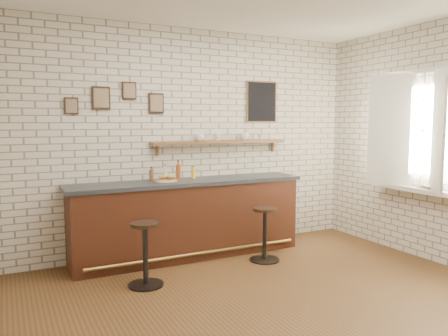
{
  "coord_description": "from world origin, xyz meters",
  "views": [
    {
      "loc": [
        -2.29,
        -3.5,
        1.76
      ],
      "look_at": [
        -0.06,
        0.9,
        1.24
      ],
      "focal_mm": 35.0,
      "sensor_mm": 36.0,
      "label": 1
    }
  ],
  "objects": [
    {
      "name": "ground",
      "position": [
        0.0,
        0.0,
        0.0
      ],
      "size": [
        5.0,
        5.0,
        0.0
      ],
      "primitive_type": "plane",
      "color": "brown",
      "rests_on": "ground"
    },
    {
      "name": "bitters_bottle_white",
      "position": [
        -0.45,
        1.82,
        1.09
      ],
      "size": [
        0.05,
        0.05,
        0.21
      ],
      "color": "silver",
      "rests_on": "bar_counter"
    },
    {
      "name": "wall_shelf",
      "position": [
        0.4,
        1.9,
        1.48
      ],
      "size": [
        2.0,
        0.18,
        0.18
      ],
      "color": "brown",
      "rests_on": "ground"
    },
    {
      "name": "shelf_cup_a",
      "position": [
        0.08,
        1.9,
        1.55
      ],
      "size": [
        0.15,
        0.15,
        0.1
      ],
      "primitive_type": "imported",
      "rotation": [
        0.0,
        0.0,
        0.23
      ],
      "color": "white",
      "rests_on": "wall_shelf"
    },
    {
      "name": "bar_stool_left",
      "position": [
        -0.99,
        0.94,
        0.37
      ],
      "size": [
        0.39,
        0.39,
        0.69
      ],
      "color": "black",
      "rests_on": "ground"
    },
    {
      "name": "condiment_bottle_yellow",
      "position": [
        -0.05,
        1.82,
        1.08
      ],
      "size": [
        0.05,
        0.05,
        0.17
      ],
      "color": "gold",
      "rests_on": "bar_counter"
    },
    {
      "name": "book_lower",
      "position": [
        2.38,
        0.21,
        0.94
      ],
      "size": [
        0.2,
        0.23,
        0.02
      ],
      "primitive_type": "imported",
      "rotation": [
        0.0,
        0.0,
        -0.26
      ],
      "color": "tan",
      "rests_on": "window_sill"
    },
    {
      "name": "bar_counter",
      "position": [
        -0.17,
        1.7,
        0.51
      ],
      "size": [
        3.1,
        0.65,
        1.01
      ],
      "color": "#401D11",
      "rests_on": "ground"
    },
    {
      "name": "sandwich_plate",
      "position": [
        -0.47,
        1.73,
        1.02
      ],
      "size": [
        0.28,
        0.28,
        0.01
      ],
      "primitive_type": "cylinder",
      "color": "white",
      "rests_on": "bar_counter"
    },
    {
      "name": "shelf_cup_d",
      "position": [
        1.05,
        1.9,
        1.54
      ],
      "size": [
        0.12,
        0.12,
        0.08
      ],
      "primitive_type": "imported",
      "rotation": [
        0.0,
        0.0,
        0.5
      ],
      "color": "white",
      "rests_on": "wall_shelf"
    },
    {
      "name": "back_wall_decor",
      "position": [
        0.23,
        1.98,
        2.05
      ],
      "size": [
        2.96,
        0.02,
        0.56
      ],
      "color": "black",
      "rests_on": "ground"
    },
    {
      "name": "bitters_bottle_brown",
      "position": [
        -0.63,
        1.82,
        1.08
      ],
      "size": [
        0.06,
        0.06,
        0.18
      ],
      "color": "brown",
      "rests_on": "bar_counter"
    },
    {
      "name": "shelf_cup_b",
      "position": [
        0.34,
        1.9,
        1.55
      ],
      "size": [
        0.15,
        0.15,
        0.1
      ],
      "primitive_type": "imported",
      "rotation": [
        0.0,
        0.0,
        0.58
      ],
      "color": "white",
      "rests_on": "wall_shelf"
    },
    {
      "name": "book_upper",
      "position": [
        2.38,
        0.19,
        0.96
      ],
      "size": [
        0.25,
        0.28,
        0.02
      ],
      "primitive_type": "imported",
      "rotation": [
        0.0,
        0.0,
        -0.49
      ],
      "color": "tan",
      "rests_on": "book_lower"
    },
    {
      "name": "bitters_bottle_amber",
      "position": [
        -0.27,
        1.82,
        1.11
      ],
      "size": [
        0.06,
        0.06,
        0.25
      ],
      "color": "#8D3D16",
      "rests_on": "bar_counter"
    },
    {
      "name": "potato_chips",
      "position": [
        -0.49,
        1.72,
        1.02
      ],
      "size": [
        0.27,
        0.18,
        0.0
      ],
      "color": "gold",
      "rests_on": "sandwich_plate"
    },
    {
      "name": "ciabatta_sandwich",
      "position": [
        -0.46,
        1.73,
        1.06
      ],
      "size": [
        0.22,
        0.15,
        0.07
      ],
      "color": "tan",
      "rests_on": "sandwich_plate"
    },
    {
      "name": "window_sill",
      "position": [
        2.4,
        0.3,
        0.9
      ],
      "size": [
        0.2,
        1.35,
        0.06
      ],
      "color": "white",
      "rests_on": "ground"
    },
    {
      "name": "casement_window",
      "position": [
        2.36,
        0.3,
        1.65
      ],
      "size": [
        0.4,
        1.3,
        1.56
      ],
      "color": "white",
      "rests_on": "ground"
    },
    {
      "name": "bar_stool_right",
      "position": [
        0.62,
        1.09,
        0.36
      ],
      "size": [
        0.38,
        0.38,
        0.68
      ],
      "color": "black",
      "rests_on": "ground"
    },
    {
      "name": "shelf_cup_c",
      "position": [
        0.77,
        1.9,
        1.55
      ],
      "size": [
        0.15,
        0.15,
        0.11
      ],
      "primitive_type": "imported",
      "rotation": [
        0.0,
        0.0,
        1.69
      ],
      "color": "white",
      "rests_on": "wall_shelf"
    }
  ]
}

